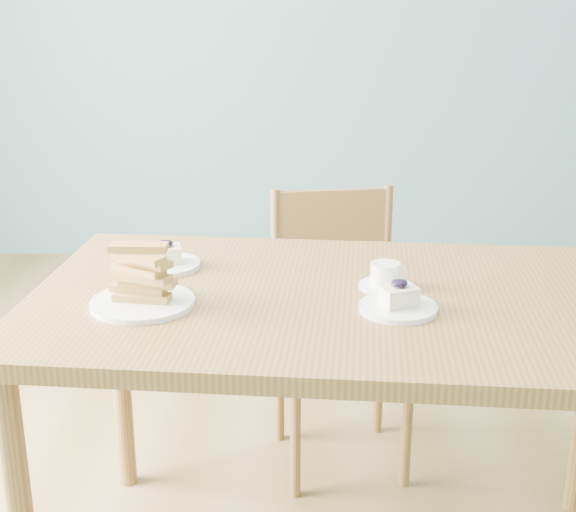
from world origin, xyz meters
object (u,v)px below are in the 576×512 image
(dining_table, at_px, (347,327))
(dining_chair, at_px, (339,330))
(cheesecake_plate_far, at_px, (166,260))
(coffee_cup, at_px, (386,277))
(biscotti_plate, at_px, (142,285))
(cheesecake_plate_near, at_px, (398,303))

(dining_table, height_order, dining_chair, dining_chair)
(dining_table, xyz_separation_m, dining_chair, (0.01, 0.58, -0.26))
(cheesecake_plate_far, bearing_deg, coffee_cup, -14.26)
(dining_table, xyz_separation_m, coffee_cup, (0.09, 0.05, 0.10))
(biscotti_plate, bearing_deg, dining_chair, 53.75)
(dining_table, relative_size, cheesecake_plate_far, 8.97)
(dining_chair, relative_size, biscotti_plate, 3.76)
(dining_table, distance_m, biscotti_plate, 0.48)
(dining_chair, height_order, cheesecake_plate_far, dining_chair)
(dining_table, height_order, biscotti_plate, biscotti_plate)
(cheesecake_plate_near, height_order, cheesecake_plate_far, same)
(coffee_cup, bearing_deg, cheesecake_plate_near, -90.30)
(dining_table, bearing_deg, cheesecake_plate_near, -36.06)
(dining_chair, distance_m, coffee_cup, 0.64)
(cheesecake_plate_far, distance_m, coffee_cup, 0.55)
(dining_table, relative_size, cheesecake_plate_near, 8.94)
(dining_chair, bearing_deg, dining_table, -101.01)
(cheesecake_plate_far, bearing_deg, dining_chair, 40.30)
(cheesecake_plate_near, relative_size, biscotti_plate, 0.74)
(dining_chair, bearing_deg, cheesecake_plate_far, -149.54)
(coffee_cup, bearing_deg, biscotti_plate, -174.00)
(dining_chair, relative_size, cheesecake_plate_near, 5.08)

